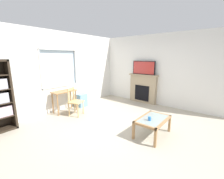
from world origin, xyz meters
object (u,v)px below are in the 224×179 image
(tv, at_px, (144,68))
(coffee_table, at_px, (153,121))
(desk_under_window, at_px, (64,95))
(wooden_chair, at_px, (75,101))
(plastic_drawer_unit, at_px, (81,100))
(sippy_cup, at_px, (149,119))
(fireplace, at_px, (143,88))

(tv, relative_size, coffee_table, 1.01)
(tv, xyz_separation_m, coffee_table, (-2.27, -1.46, -1.07))
(desk_under_window, height_order, wooden_chair, wooden_chair)
(plastic_drawer_unit, height_order, sippy_cup, sippy_cup)
(plastic_drawer_unit, bearing_deg, fireplace, -39.45)
(desk_under_window, relative_size, coffee_table, 0.87)
(desk_under_window, height_order, fireplace, fireplace)
(fireplace, distance_m, coffee_table, 2.72)
(wooden_chair, bearing_deg, desk_under_window, 94.08)
(fireplace, height_order, coffee_table, fireplace)
(desk_under_window, distance_m, wooden_chair, 0.53)
(coffee_table, bearing_deg, plastic_drawer_unit, 83.76)
(wooden_chair, height_order, sippy_cup, wooden_chair)
(sippy_cup, bearing_deg, wooden_chair, 94.80)
(fireplace, xyz_separation_m, coffee_table, (-2.29, -1.46, -0.22))
(wooden_chair, relative_size, plastic_drawer_unit, 1.86)
(fireplace, xyz_separation_m, tv, (-0.02, -0.00, 0.85))
(sippy_cup, bearing_deg, desk_under_window, 94.67)
(desk_under_window, relative_size, plastic_drawer_unit, 1.69)
(desk_under_window, relative_size, sippy_cup, 9.05)
(plastic_drawer_unit, height_order, tv, tv)
(fireplace, bearing_deg, desk_under_window, 149.94)
(plastic_drawer_unit, distance_m, sippy_cup, 3.10)
(fireplace, distance_m, sippy_cup, 2.84)
(coffee_table, xyz_separation_m, sippy_cup, (-0.16, 0.02, 0.11))
(plastic_drawer_unit, bearing_deg, sippy_cup, -99.17)
(fireplace, relative_size, tv, 1.29)
(desk_under_window, xyz_separation_m, fireplace, (2.69, -1.56, -0.01))
(plastic_drawer_unit, relative_size, coffee_table, 0.52)
(desk_under_window, xyz_separation_m, coffee_table, (0.40, -3.02, -0.23))
(plastic_drawer_unit, xyz_separation_m, tv, (1.94, -1.61, 1.19))
(wooden_chair, relative_size, tv, 0.95)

